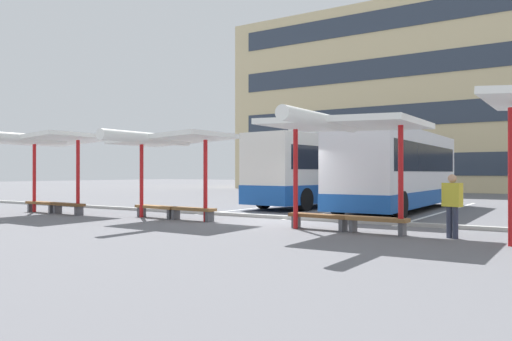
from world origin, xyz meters
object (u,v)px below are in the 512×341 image
waiting_shelter_2 (341,126)px  waiting_passenger_0 (452,202)px  waiting_shelter_0 (49,141)px  bench_2 (156,208)px  bench_5 (377,222)px  bench_3 (192,211)px  bench_0 (42,204)px  bench_1 (68,206)px  coach_bus_1 (399,170)px  coach_bus_0 (328,171)px  waiting_shelter_1 (167,141)px  bench_4 (319,218)px

waiting_shelter_2 → waiting_passenger_0: 3.50m
waiting_shelter_0 → waiting_shelter_2: 12.41m
bench_2 → bench_5: size_ratio=1.18×
bench_3 → waiting_passenger_0: waiting_passenger_0 is taller
bench_0 → waiting_shelter_2: bearing=0.5°
bench_1 → waiting_passenger_0: (14.31, 0.69, 0.59)m
coach_bus_1 → bench_1: (-10.35, -9.19, -1.43)m
bench_0 → waiting_passenger_0: (16.11, 0.60, 0.59)m
waiting_passenger_0 → bench_3: bearing=179.6°
bench_2 → bench_3: size_ratio=1.07×
coach_bus_0 → waiting_shelter_1: 10.43m
waiting_shelter_0 → bench_5: 13.58m
coach_bus_0 → bench_4: bearing=-66.7°
waiting_shelter_0 → bench_0: size_ratio=2.73×
coach_bus_0 → bench_2: coach_bus_0 is taller
waiting_shelter_0 → bench_2: bearing=12.3°
bench_0 → bench_1: (1.80, -0.08, -0.00)m
bench_0 → bench_5: bearing=1.8°
bench_5 → waiting_passenger_0: bearing=4.4°
bench_1 → bench_5: bearing=2.5°
coach_bus_1 → bench_2: coach_bus_1 is taller
waiting_shelter_0 → waiting_passenger_0: 15.37m
bench_0 → bench_5: size_ratio=1.08×
waiting_shelter_2 → bench_5: 2.79m
bench_3 → waiting_passenger_0: bearing=-0.4°
bench_2 → bench_4: same height
coach_bus_0 → bench_4: coach_bus_0 is taller
bench_1 → waiting_shelter_1: bearing=5.2°
waiting_shelter_0 → bench_5: (13.30, 0.76, -2.60)m
waiting_shelter_0 → bench_4: bearing=4.4°
bench_3 → bench_4: size_ratio=0.98×
bench_3 → waiting_passenger_0: (8.57, -0.05, 0.59)m
bench_1 → bench_3: same height
coach_bus_0 → bench_1: 12.51m
waiting_shelter_1 → bench_1: bearing=-174.8°
coach_bus_0 → waiting_passenger_0: (8.03, -10.04, -0.81)m
bench_0 → bench_5: (14.20, 0.46, -0.00)m
coach_bus_1 → bench_3: 9.73m
coach_bus_0 → bench_3: (-0.54, -9.98, -1.40)m
bench_5 → waiting_passenger_0: size_ratio=1.06×
coach_bus_0 → waiting_shelter_1: (-1.44, -10.28, 1.04)m
bench_3 → bench_4: bearing=-0.8°
bench_1 → bench_3: 5.79m
waiting_shelter_0 → bench_1: 2.76m
bench_3 → coach_bus_0: bearing=86.9°
bench_0 → bench_4: same height
bench_2 → coach_bus_1: bearing=52.5°
bench_2 → bench_4: size_ratio=1.05×
coach_bus_0 → bench_4: (4.32, -10.05, -1.40)m
bench_3 → waiting_shelter_2: size_ratio=0.37×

